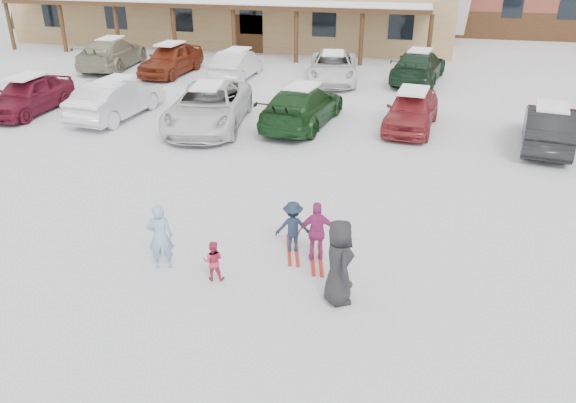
% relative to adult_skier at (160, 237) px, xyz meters
% --- Properties ---
extents(ground, '(160.00, 160.00, 0.00)m').
position_rel_adult_skier_xyz_m(ground, '(2.11, 0.80, -0.76)').
color(ground, silver).
rests_on(ground, ground).
extents(adult_skier, '(0.65, 0.54, 1.51)m').
position_rel_adult_skier_xyz_m(adult_skier, '(0.00, 0.00, 0.00)').
color(adult_skier, '#8EA9D0').
rests_on(adult_skier, ground).
extents(toddler_red, '(0.49, 0.42, 0.90)m').
position_rel_adult_skier_xyz_m(toddler_red, '(1.25, -0.21, -0.31)').
color(toddler_red, '#C52C50').
rests_on(toddler_red, ground).
extents(child_navy, '(0.89, 0.64, 1.24)m').
position_rel_adult_skier_xyz_m(child_navy, '(2.63, 1.29, -0.14)').
color(child_navy, '#192539').
rests_on(child_navy, ground).
extents(skis_child_navy, '(0.54, 1.41, 0.03)m').
position_rel_adult_skier_xyz_m(skis_child_navy, '(2.63, 1.29, -0.74)').
color(skis_child_navy, red).
rests_on(skis_child_navy, ground).
extents(child_magenta, '(0.89, 0.51, 1.42)m').
position_rel_adult_skier_xyz_m(child_magenta, '(3.24, 1.01, -0.05)').
color(child_magenta, '#A52B6F').
rests_on(child_magenta, ground).
extents(skis_child_magenta, '(0.49, 1.41, 0.03)m').
position_rel_adult_skier_xyz_m(skis_child_magenta, '(3.24, 1.01, -0.74)').
color(skis_child_magenta, red).
rests_on(skis_child_magenta, ground).
extents(bystander_dark, '(0.89, 1.03, 1.78)m').
position_rel_adult_skier_xyz_m(bystander_dark, '(3.90, -0.41, 0.13)').
color(bystander_dark, black).
rests_on(bystander_dark, ground).
extents(parked_car_0, '(1.86, 4.40, 1.48)m').
position_rel_adult_skier_xyz_m(parked_car_0, '(-10.03, 9.76, -0.02)').
color(parked_car_0, maroon).
rests_on(parked_car_0, ground).
extents(parked_car_1, '(2.11, 4.76, 1.52)m').
position_rel_adult_skier_xyz_m(parked_car_1, '(-6.26, 9.93, 0.00)').
color(parked_car_1, silver).
rests_on(parked_car_1, ground).
extents(parked_car_2, '(3.30, 5.93, 1.57)m').
position_rel_adult_skier_xyz_m(parked_car_2, '(-2.35, 9.61, 0.03)').
color(parked_car_2, silver).
rests_on(parked_car_2, ground).
extents(parked_car_3, '(2.80, 5.35, 1.48)m').
position_rel_adult_skier_xyz_m(parked_car_3, '(1.03, 10.55, -0.02)').
color(parked_car_3, '#173C19').
rests_on(parked_car_3, ground).
extents(parked_car_4, '(2.20, 4.41, 1.44)m').
position_rel_adult_skier_xyz_m(parked_car_4, '(5.06, 10.99, -0.04)').
color(parked_car_4, maroon).
rests_on(parked_car_4, ground).
extents(parked_car_5, '(2.21, 4.52, 1.43)m').
position_rel_adult_skier_xyz_m(parked_car_5, '(9.61, 9.91, -0.04)').
color(parked_car_5, black).
rests_on(parked_car_5, ground).
extents(parked_car_7, '(2.59, 5.54, 1.56)m').
position_rel_adult_skier_xyz_m(parked_car_7, '(-10.85, 18.11, 0.02)').
color(parked_car_7, gray).
rests_on(parked_car_7, ground).
extents(parked_car_8, '(2.24, 4.72, 1.56)m').
position_rel_adult_skier_xyz_m(parked_car_8, '(-7.16, 17.39, 0.02)').
color(parked_car_8, maroon).
rests_on(parked_car_8, ground).
extents(parked_car_9, '(1.70, 4.32, 1.40)m').
position_rel_adult_skier_xyz_m(parked_car_9, '(-3.59, 17.29, -0.06)').
color(parked_car_9, silver).
rests_on(parked_car_9, ground).
extents(parked_car_10, '(2.91, 5.26, 1.39)m').
position_rel_adult_skier_xyz_m(parked_car_10, '(1.16, 17.59, -0.06)').
color(parked_car_10, white).
rests_on(parked_car_10, ground).
extents(parked_car_11, '(2.91, 5.45, 1.50)m').
position_rel_adult_skier_xyz_m(parked_car_11, '(5.23, 18.50, -0.01)').
color(parked_car_11, '#18321F').
rests_on(parked_car_11, ground).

